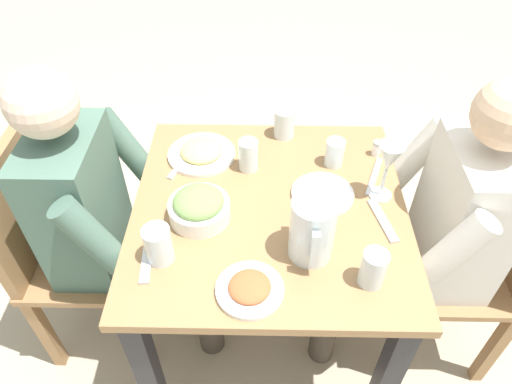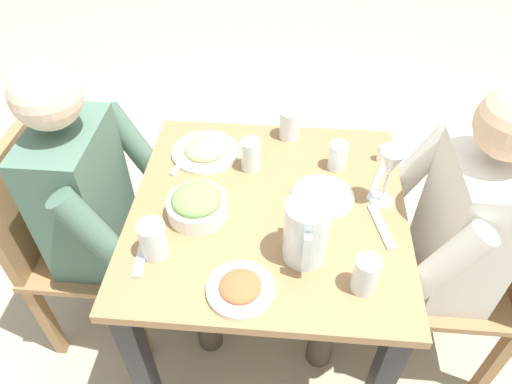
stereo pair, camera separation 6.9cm
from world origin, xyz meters
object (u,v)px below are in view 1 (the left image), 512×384
(plate_rice_curry, at_px, (250,288))
(diner_near, at_px, (112,218))
(water_glass_far_right, at_px, (248,155))
(water_glass_far_left, at_px, (158,245))
(dining_table, at_px, (269,236))
(diner_far, at_px, (429,230))
(water_pitcher, at_px, (312,229))
(plate_yoghurt, at_px, (323,193))
(salt_shaker, at_px, (377,148))
(plate_fries, at_px, (201,152))
(wine_glass, at_px, (389,160))
(chair_near, at_px, (62,246))
(water_glass_center, at_px, (373,269))
(chair_far, at_px, (479,259))
(salad_bowl, at_px, (199,207))
(water_glass_near_left, at_px, (284,123))
(water_glass_near_right, at_px, (335,153))

(plate_rice_curry, bearing_deg, diner_near, -126.27)
(water_glass_far_right, bearing_deg, water_glass_far_left, -31.06)
(dining_table, bearing_deg, diner_near, -92.96)
(diner_far, bearing_deg, water_pitcher, -66.41)
(plate_yoghurt, bearing_deg, salt_shaker, 136.03)
(diner_far, height_order, plate_fries, diner_far)
(plate_fries, distance_m, wine_glass, 0.61)
(plate_rice_curry, bearing_deg, chair_near, -116.80)
(diner_near, height_order, water_glass_far_right, diner_near)
(water_glass_center, relative_size, salt_shaker, 2.02)
(diner_near, bearing_deg, plate_yoghurt, 91.85)
(plate_rice_curry, bearing_deg, water_glass_center, 96.76)
(diner_far, bearing_deg, plate_fries, -107.87)
(chair_far, xyz_separation_m, salad_bowl, (0.04, -0.91, 0.28))
(plate_yoghurt, bearing_deg, water_pitcher, -13.55)
(salt_shaker, bearing_deg, diner_far, 29.51)
(diner_near, bearing_deg, diner_far, 88.33)
(plate_rice_curry, distance_m, water_glass_near_left, 0.67)
(wine_glass, bearing_deg, plate_fries, -107.55)
(diner_far, distance_m, plate_fries, 0.78)
(chair_far, xyz_separation_m, water_glass_near_left, (-0.36, -0.66, 0.29))
(dining_table, height_order, salt_shaker, salt_shaker)
(plate_fries, bearing_deg, diner_near, -52.94)
(water_glass_far_left, relative_size, water_glass_center, 1.01)
(water_pitcher, relative_size, plate_rice_curry, 1.08)
(salad_bowl, relative_size, water_glass_near_left, 1.72)
(water_glass_far_right, height_order, water_glass_near_left, water_glass_far_right)
(water_glass_far_left, bearing_deg, chair_near, -118.93)
(salad_bowl, bearing_deg, water_glass_far_left, -30.27)
(water_glass_center, xyz_separation_m, wine_glass, (-0.32, 0.08, 0.09))
(chair_near, xyz_separation_m, water_glass_near_left, (-0.33, 0.76, 0.29))
(chair_far, xyz_separation_m, plate_rice_curry, (0.30, -0.76, 0.25))
(salad_bowl, distance_m, water_glass_near_left, 0.48)
(chair_near, distance_m, salad_bowl, 0.58)
(water_glass_near_right, bearing_deg, diner_near, -76.30)
(water_glass_near_left, bearing_deg, salad_bowl, -32.53)
(salad_bowl, relative_size, water_glass_far_right, 1.66)
(plate_yoghurt, distance_m, water_glass_far_left, 0.52)
(diner_far, height_order, water_pitcher, diner_far)
(chair_near, relative_size, plate_fries, 3.86)
(chair_near, distance_m, water_pitcher, 0.90)
(diner_far, height_order, plate_rice_curry, diner_far)
(plate_fries, bearing_deg, water_glass_center, 44.25)
(diner_far, xyz_separation_m, water_glass_far_left, (0.20, -0.80, 0.15))
(chair_near, xyz_separation_m, salad_bowl, (0.07, 0.50, 0.28))
(water_glass_far_right, height_order, water_glass_near_right, water_glass_far_right)
(water_glass_center, bearing_deg, water_glass_near_right, -174.10)
(diner_far, xyz_separation_m, salt_shaker, (-0.25, -0.14, 0.12))
(water_glass_near_left, height_order, salt_shaker, water_glass_near_left)
(plate_rice_curry, xyz_separation_m, water_glass_far_left, (-0.10, -0.24, 0.04))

